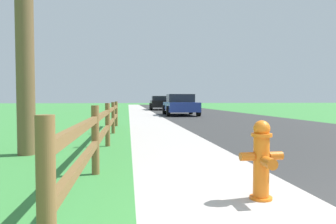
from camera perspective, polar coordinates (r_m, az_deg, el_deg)
ground_plane at (r=26.49m, az=-3.02°, el=0.05°), size 120.00×120.00×0.00m
road_asphalt at (r=28.95m, az=3.59°, el=0.26°), size 7.00×66.00×0.01m
curb_concrete at (r=28.43m, az=-9.38°, el=0.19°), size 6.00×66.00×0.01m
grass_verge at (r=28.51m, az=-12.39°, el=0.17°), size 5.00×66.00×0.00m
fire_hydrant at (r=3.47m, az=17.17°, el=-8.44°), size 0.48×0.39×0.86m
rail_fence at (r=7.12m, az=-11.26°, el=-1.69°), size 0.11×10.69×1.00m
parked_suv_blue at (r=20.72m, az=2.31°, el=1.35°), size 2.27×4.58×1.43m
parked_car_black at (r=31.54m, az=-1.48°, el=1.75°), size 2.28×4.83×1.42m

